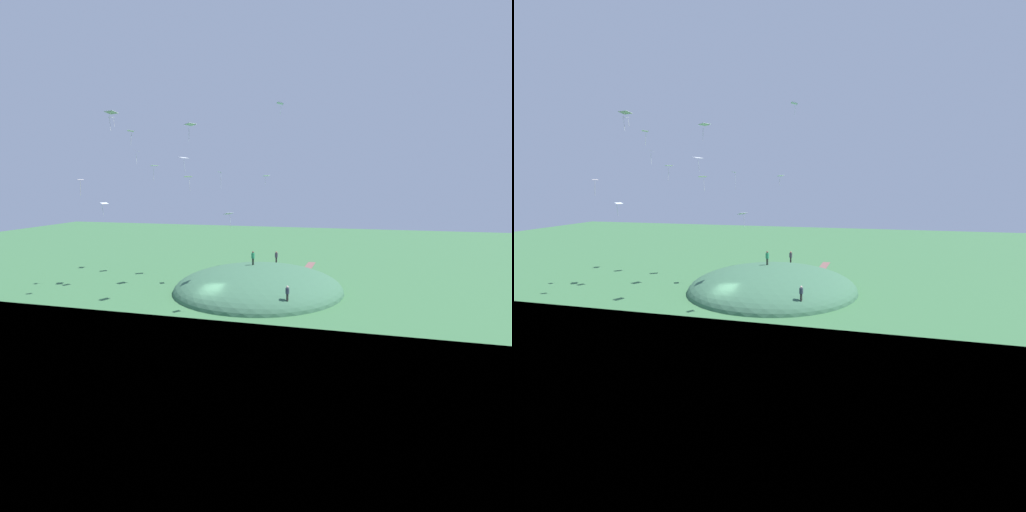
# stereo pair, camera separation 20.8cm
# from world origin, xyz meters

# --- Properties ---
(ground_plane) EXTENTS (160.00, 160.00, 0.00)m
(ground_plane) POSITION_xyz_m (0.00, 0.00, 0.00)
(ground_plane) COLOR #396C3F
(grass_hill) EXTENTS (21.28, 20.92, 5.69)m
(grass_hill) POSITION_xyz_m (7.56, -3.51, 0.00)
(grass_hill) COLOR #3A6849
(grass_hill) RESTS_ON ground_plane
(dirt_path) EXTENTS (14.12, 1.64, 0.04)m
(dirt_path) POSITION_xyz_m (19.55, -7.92, 0.02)
(dirt_path) COLOR brown
(dirt_path) RESTS_ON ground_plane
(person_watching_kites) EXTENTS (0.47, 0.47, 1.79)m
(person_watching_kites) POSITION_xyz_m (8.95, -2.46, 3.93)
(person_watching_kites) COLOR #303C2D
(person_watching_kites) RESTS_ON grass_hill
(person_with_child) EXTENTS (0.55, 0.55, 1.56)m
(person_with_child) POSITION_xyz_m (-0.47, -8.48, 2.26)
(person_with_child) COLOR #2E2C28
(person_with_child) RESTS_ON grass_hill
(person_walking_path) EXTENTS (0.58, 0.58, 1.70)m
(person_walking_path) POSITION_xyz_m (15.69, -4.15, 2.89)
(person_walking_path) COLOR black
(person_walking_path) RESTS_ON grass_hill
(kite_0) EXTENTS (1.08, 0.95, 1.69)m
(kite_0) POSITION_xyz_m (5.03, 15.80, 10.48)
(kite_0) COLOR white
(kite_1) EXTENTS (0.96, 0.86, 2.21)m
(kite_1) POSITION_xyz_m (9.42, 1.98, 14.24)
(kite_1) COLOR silver
(kite_2) EXTENTS (1.44, 1.29, 1.79)m
(kite_2) POSITION_xyz_m (8.35, 6.31, 16.13)
(kite_2) COLOR white
(kite_3) EXTENTS (1.13, 0.90, 1.31)m
(kite_3) POSITION_xyz_m (5.60, -6.39, 21.50)
(kite_3) COLOR white
(kite_4) EXTENTS (1.21, 0.99, 2.08)m
(kite_4) POSITION_xyz_m (15.77, 17.20, 17.71)
(kite_4) COLOR silver
(kite_5) EXTENTS (1.33, 1.25, 1.76)m
(kite_5) POSITION_xyz_m (6.54, 12.45, 19.30)
(kite_5) COLOR white
(kite_6) EXTENTS (1.00, 0.95, 1.37)m
(kite_6) POSITION_xyz_m (-1.55, -2.71, 10.02)
(kite_6) COLOR white
(kite_7) EXTENTS (1.31, 1.28, 2.20)m
(kite_7) POSITION_xyz_m (14.14, 13.56, 15.45)
(kite_7) COLOR white
(kite_8) EXTENTS (1.37, 1.18, 1.75)m
(kite_8) POSITION_xyz_m (1.57, 2.40, 19.04)
(kite_8) COLOR white
(kite_9) EXTENTS (0.78, 0.75, 1.83)m
(kite_9) POSITION_xyz_m (0.63, 15.57, 13.24)
(kite_9) COLOR white
(kite_10) EXTENTS (1.06, 1.04, 1.27)m
(kite_10) POSITION_xyz_m (12.52, -3.33, 13.96)
(kite_10) COLOR white
(kite_11) EXTENTS (0.68, 0.78, 1.11)m
(kite_11) POSITION_xyz_m (5.83, 14.50, 20.85)
(kite_11) COLOR white
(kite_12) EXTENTS (1.12, 1.37, 1.84)m
(kite_12) POSITION_xyz_m (-3.15, 8.59, 19.72)
(kite_12) COLOR white
(kite_13) EXTENTS (1.26, 1.35, 2.12)m
(kite_13) POSITION_xyz_m (13.71, 8.17, 13.87)
(kite_13) COLOR silver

